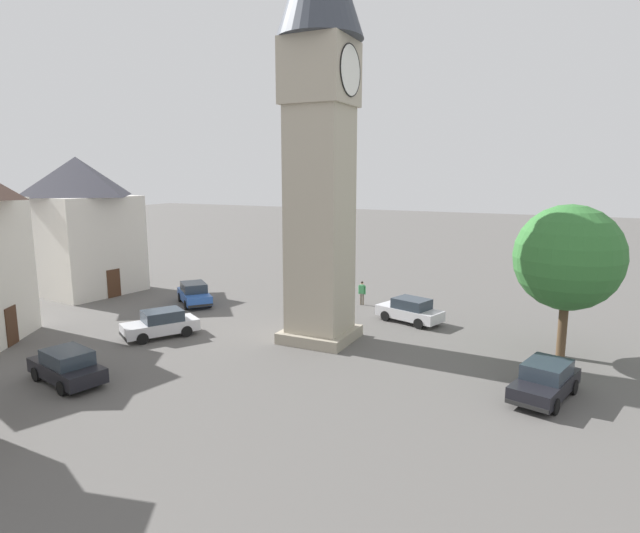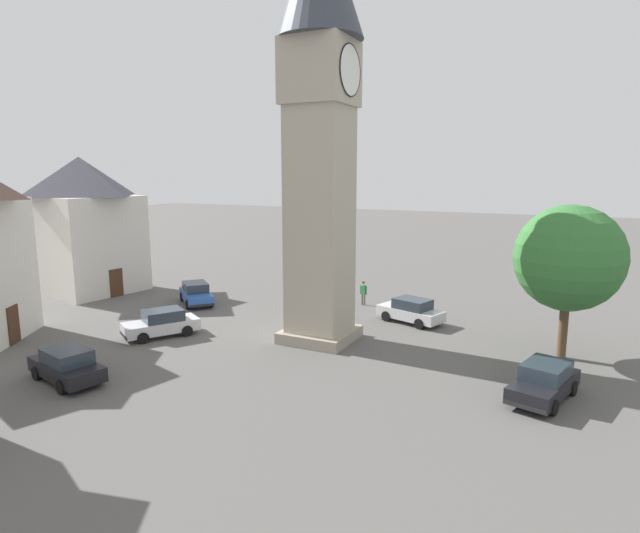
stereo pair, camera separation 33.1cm
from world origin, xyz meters
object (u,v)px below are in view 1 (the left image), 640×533
object	(u,v)px
car_blue_kerb	(67,366)
car_red_corner	(545,380)
car_black_far	(194,294)
building_corner_back	(80,224)
pedestrian	(362,291)
tree	(568,258)
clock_tower	(320,92)
car_white_side	(410,310)
car_silver_kerb	(161,324)

from	to	relation	value
car_blue_kerb	car_red_corner	distance (m)	20.56
car_black_far	building_corner_back	xyz separation A→B (m)	(-0.42, 10.47, 4.54)
pedestrian	tree	size ratio (longest dim) A/B	0.22
car_black_far	car_blue_kerb	bearing A→B (deg)	-163.19
building_corner_back	car_blue_kerb	bearing A→B (deg)	-132.32
tree	car_red_corner	bearing A→B (deg)	175.73
car_black_far	tree	xyz separation A→B (m)	(-0.47, -23.70, 4.33)
clock_tower	pedestrian	distance (m)	14.86
car_white_side	tree	xyz separation A→B (m)	(-2.74, -8.67, 4.33)
tree	car_silver_kerb	bearing A→B (deg)	107.15
car_white_side	car_blue_kerb	bearing A→B (deg)	145.77
pedestrian	building_corner_back	world-z (taller)	building_corner_back
car_blue_kerb	tree	world-z (taller)	tree
car_silver_kerb	car_white_side	size ratio (longest dim) A/B	0.99
car_white_side	pedestrian	bearing A→B (deg)	57.02
car_blue_kerb	pedestrian	bearing A→B (deg)	-19.33
pedestrian	building_corner_back	size ratio (longest dim) A/B	0.16
car_red_corner	building_corner_back	size ratio (longest dim) A/B	0.43
pedestrian	car_red_corner	bearing A→B (deg)	-131.87
car_white_side	building_corner_back	size ratio (longest dim) A/B	0.43
car_black_far	car_white_side	bearing A→B (deg)	-81.44
pedestrian	building_corner_back	xyz separation A→B (m)	(-5.47, 21.21, 4.29)
car_black_far	pedestrian	xyz separation A→B (m)	(5.05, -10.74, 0.25)
car_silver_kerb	car_red_corner	bearing A→B (deg)	-88.24
pedestrian	tree	xyz separation A→B (m)	(-5.52, -12.96, 4.08)
car_blue_kerb	car_white_side	distance (m)	19.35
clock_tower	building_corner_back	size ratio (longest dim) A/B	2.18
pedestrian	building_corner_back	distance (m)	22.32
car_white_side	tree	distance (m)	10.07
building_corner_back	tree	bearing A→B (deg)	-90.09
clock_tower	car_black_far	distance (m)	17.33
tree	building_corner_back	world-z (taller)	building_corner_back
car_red_corner	pedestrian	size ratio (longest dim) A/B	2.61
clock_tower	tree	bearing A→B (deg)	-77.00
car_blue_kerb	car_red_corner	size ratio (longest dim) A/B	1.00
tree	building_corner_back	size ratio (longest dim) A/B	0.74
car_red_corner	car_white_side	size ratio (longest dim) A/B	0.99
car_blue_kerb	car_black_far	bearing A→B (deg)	16.81
car_blue_kerb	tree	distance (m)	24.02
clock_tower	car_silver_kerb	xyz separation A→B (m)	(-3.52, 8.33, -12.53)
tree	building_corner_back	bearing A→B (deg)	89.91
car_silver_kerb	tree	world-z (taller)	tree
car_white_side	building_corner_back	distance (m)	26.04
pedestrian	car_black_far	bearing A→B (deg)	115.19
car_silver_kerb	building_corner_back	world-z (taller)	building_corner_back
car_silver_kerb	car_black_far	size ratio (longest dim) A/B	1.04
car_blue_kerb	car_silver_kerb	bearing A→B (deg)	7.92
car_blue_kerb	car_red_corner	bearing A→B (deg)	-68.47
car_blue_kerb	building_corner_back	distance (m)	20.29
car_white_side	pedestrian	size ratio (longest dim) A/B	2.63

